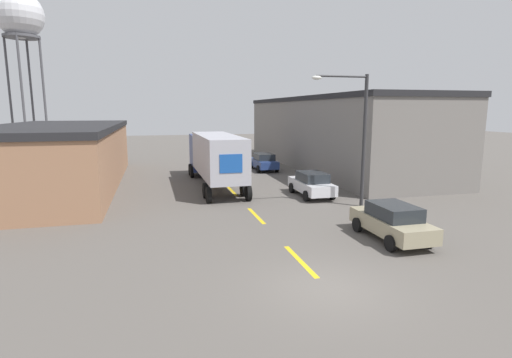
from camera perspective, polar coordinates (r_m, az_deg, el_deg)
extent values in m
plane|color=#56514C|center=(13.24, 10.05, -15.08)|extent=(160.00, 160.00, 0.00)
cube|color=gold|center=(15.25, 6.32, -11.53)|extent=(0.20, 3.25, 0.01)
cube|color=gold|center=(21.27, 0.01, -5.25)|extent=(0.20, 3.25, 0.01)
cube|color=gold|center=(27.57, -3.40, -1.76)|extent=(0.20, 3.25, 0.01)
cube|color=#9E7051|center=(32.34, -26.45, 2.62)|extent=(8.28, 22.05, 4.11)
cube|color=#232326|center=(32.17, -26.75, 6.60)|extent=(8.48, 22.25, 0.40)
cube|color=slate|center=(40.43, 10.67, 6.33)|extent=(8.34, 29.49, 6.36)
cube|color=#232326|center=(40.37, 10.83, 11.12)|extent=(8.54, 29.69, 0.40)
cube|color=navy|center=(34.23, -7.29, 3.81)|extent=(2.37, 3.16, 2.99)
cube|color=#A8A8B2|center=(27.78, -5.49, 3.43)|extent=(2.56, 9.31, 2.75)
cube|color=#194CA3|center=(23.23, -3.59, 2.20)|extent=(1.35, 0.04, 1.10)
cylinder|color=black|center=(34.99, -5.33, 1.51)|extent=(0.29, 0.99, 0.99)
cylinder|color=black|center=(34.67, -9.34, 1.34)|extent=(0.29, 0.99, 0.99)
cylinder|color=black|center=(33.76, -4.97, 1.21)|extent=(0.29, 0.99, 0.99)
cylinder|color=black|center=(33.43, -9.12, 1.04)|extent=(0.29, 0.99, 0.99)
cylinder|color=black|center=(25.95, -1.84, -1.38)|extent=(0.29, 0.99, 0.99)
cylinder|color=black|center=(25.52, -7.23, -1.65)|extent=(0.29, 0.99, 0.99)
cylinder|color=black|center=(24.62, -1.10, -2.00)|extent=(0.29, 0.99, 0.99)
cylinder|color=black|center=(24.16, -6.78, -2.29)|extent=(0.29, 0.99, 0.99)
cube|color=navy|center=(37.08, 1.12, 2.29)|extent=(1.74, 4.32, 0.67)
cube|color=#23282D|center=(36.88, 1.17, 3.22)|extent=(1.53, 2.25, 0.58)
cylinder|color=black|center=(38.63, 1.83, 2.09)|extent=(0.22, 0.66, 0.66)
cylinder|color=black|center=(38.19, -0.68, 2.00)|extent=(0.22, 0.66, 0.66)
cylinder|color=black|center=(36.09, 3.01, 1.53)|extent=(0.22, 0.66, 0.66)
cylinder|color=black|center=(35.62, 0.34, 1.43)|extent=(0.22, 0.66, 0.66)
cube|color=tan|center=(18.31, 18.76, -6.16)|extent=(1.74, 4.32, 0.67)
cube|color=#23282D|center=(18.05, 19.09, -4.36)|extent=(1.53, 2.25, 0.58)
cylinder|color=black|center=(19.94, 18.72, -5.85)|extent=(0.22, 0.66, 0.66)
cylinder|color=black|center=(19.07, 14.31, -6.34)|extent=(0.22, 0.66, 0.66)
cylinder|color=black|center=(17.86, 23.41, -7.97)|extent=(0.22, 0.66, 0.66)
cylinder|color=black|center=(16.88, 18.69, -8.69)|extent=(0.22, 0.66, 0.66)
cube|color=silver|center=(26.18, 7.91, -0.99)|extent=(1.74, 4.32, 0.67)
cube|color=#23282D|center=(25.96, 8.05, 0.31)|extent=(1.53, 2.25, 0.58)
cylinder|color=black|center=(27.79, 8.51, -1.08)|extent=(0.22, 0.66, 0.66)
cylinder|color=black|center=(27.17, 5.13, -1.26)|extent=(0.22, 0.66, 0.66)
cylinder|color=black|center=(25.39, 10.84, -2.18)|extent=(0.22, 0.66, 0.66)
cylinder|color=black|center=(24.71, 7.19, -2.41)|extent=(0.22, 0.66, 0.66)
cylinder|color=#47474C|center=(57.57, -27.99, 10.41)|extent=(0.28, 0.28, 14.48)
cylinder|color=#47474C|center=(59.91, -29.38, 10.23)|extent=(0.28, 0.28, 14.48)
cylinder|color=#47474C|center=(58.57, -31.72, 10.07)|extent=(0.28, 0.28, 14.48)
cylinder|color=#47474C|center=(56.18, -30.39, 10.25)|extent=(0.28, 0.28, 14.48)
cylinder|color=#4C4C51|center=(58.67, -30.49, 17.10)|extent=(4.14, 4.14, 0.30)
sphere|color=silver|center=(59.10, -30.71, 19.53)|extent=(5.51, 5.51, 5.51)
cylinder|color=#2D2D30|center=(23.55, 15.17, 5.12)|extent=(0.20, 0.20, 7.49)
cylinder|color=#2D2D30|center=(22.85, 12.22, 14.14)|extent=(2.98, 0.11, 0.11)
ellipsoid|color=silver|center=(22.23, 8.66, 14.12)|extent=(0.56, 0.32, 0.22)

